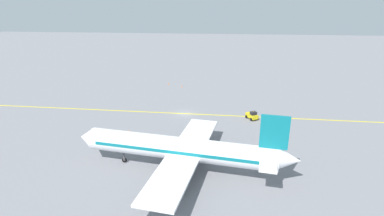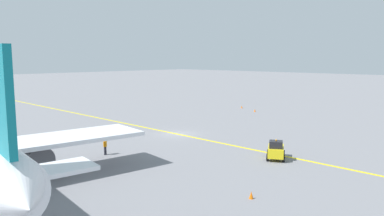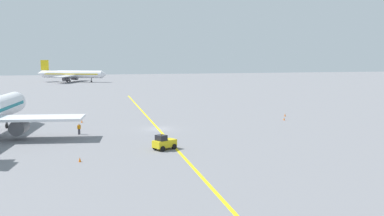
# 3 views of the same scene
# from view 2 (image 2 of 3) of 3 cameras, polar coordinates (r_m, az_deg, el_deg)

# --- Properties ---
(ground_plane) EXTENTS (400.00, 400.00, 0.00)m
(ground_plane) POSITION_cam_2_polar(r_m,az_deg,el_deg) (49.58, -2.26, -3.99)
(ground_plane) COLOR slate
(apron_yellow_centreline) EXTENTS (1.98, 119.99, 0.01)m
(apron_yellow_centreline) POSITION_cam_2_polar(r_m,az_deg,el_deg) (49.57, -2.26, -3.99)
(apron_yellow_centreline) COLOR yellow
(apron_yellow_centreline) RESTS_ON ground
(baggage_tug_white) EXTENTS (3.35, 2.85, 2.11)m
(baggage_tug_white) POSITION_cam_2_polar(r_m,az_deg,el_deg) (38.26, 12.65, -6.30)
(baggage_tug_white) COLOR gold
(baggage_tug_white) RESTS_ON ground
(ground_crew_worker) EXTENTS (0.52, 0.37, 1.68)m
(ground_crew_worker) POSITION_cam_2_polar(r_m,az_deg,el_deg) (40.03, -13.10, -5.68)
(ground_crew_worker) COLOR #23232D
(ground_crew_worker) RESTS_ON ground
(traffic_cone_near_nose) EXTENTS (0.32, 0.32, 0.55)m
(traffic_cone_near_nose) POSITION_cam_2_polar(r_m,az_deg,el_deg) (70.62, 9.56, -0.36)
(traffic_cone_near_nose) COLOR orange
(traffic_cone_near_nose) RESTS_ON ground
(traffic_cone_mid_apron) EXTENTS (0.32, 0.32, 0.55)m
(traffic_cone_mid_apron) POSITION_cam_2_polar(r_m,az_deg,el_deg) (75.29, 7.58, 0.17)
(traffic_cone_mid_apron) COLOR orange
(traffic_cone_mid_apron) RESTS_ON ground
(traffic_cone_by_wingtip) EXTENTS (0.32, 0.32, 0.55)m
(traffic_cone_by_wingtip) POSITION_cam_2_polar(r_m,az_deg,el_deg) (27.78, 9.01, -12.96)
(traffic_cone_by_wingtip) COLOR orange
(traffic_cone_by_wingtip) RESTS_ON ground
(traffic_cone_far_edge) EXTENTS (0.32, 0.32, 0.55)m
(traffic_cone_far_edge) POSITION_cam_2_polar(r_m,az_deg,el_deg) (50.53, -20.27, -3.93)
(traffic_cone_far_edge) COLOR orange
(traffic_cone_far_edge) RESTS_ON ground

